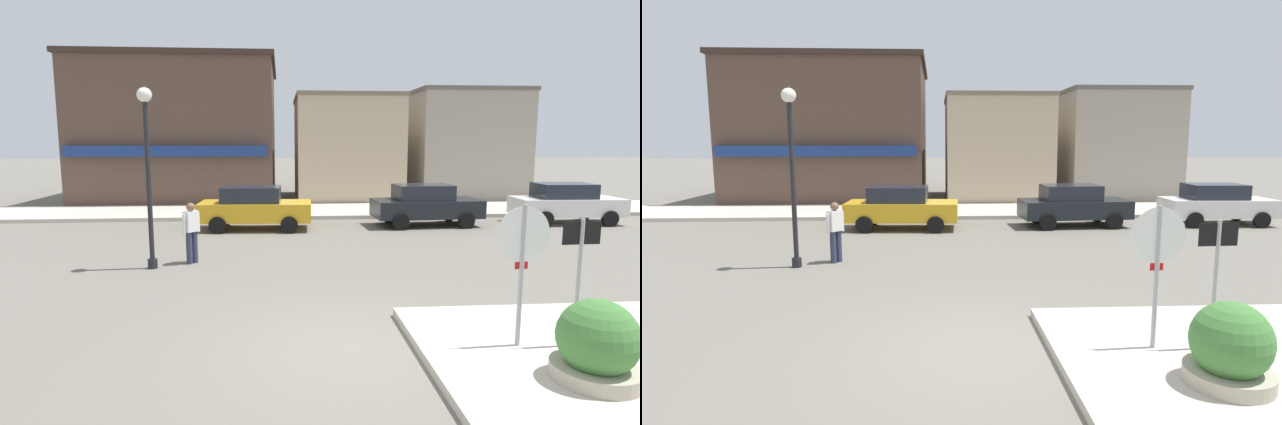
% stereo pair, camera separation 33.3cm
% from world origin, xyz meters
% --- Properties ---
extents(ground_plane, '(160.00, 160.00, 0.00)m').
position_xyz_m(ground_plane, '(0.00, 0.00, 0.00)').
color(ground_plane, '#6B665B').
extents(kerb_far, '(80.00, 4.00, 0.15)m').
position_xyz_m(kerb_far, '(0.00, 14.68, 0.07)').
color(kerb_far, beige).
rests_on(kerb_far, ground).
extents(stop_sign, '(0.82, 0.08, 2.30)m').
position_xyz_m(stop_sign, '(2.50, -0.38, 1.52)').
color(stop_sign, '#9E9EA3').
rests_on(stop_sign, ground).
extents(one_way_sign, '(0.60, 0.07, 2.10)m').
position_xyz_m(one_way_sign, '(3.35, -0.45, 1.33)').
color(one_way_sign, '#9E9EA3').
rests_on(one_way_sign, ground).
extents(planter, '(1.10, 1.10, 1.23)m').
position_xyz_m(planter, '(2.98, -1.53, 0.56)').
color(planter, '#ADA38E').
rests_on(planter, ground).
extents(lamp_post, '(0.36, 0.36, 4.54)m').
position_xyz_m(lamp_post, '(-4.33, 5.29, 2.96)').
color(lamp_post, black).
rests_on(lamp_post, ground).
extents(parked_car_nearest, '(4.08, 2.04, 1.56)m').
position_xyz_m(parked_car_nearest, '(-2.02, 10.68, 0.81)').
color(parked_car_nearest, gold).
rests_on(parked_car_nearest, ground).
extents(parked_car_second, '(4.09, 2.06, 1.56)m').
position_xyz_m(parked_car_second, '(4.37, 10.98, 0.81)').
color(parked_car_second, black).
rests_on(parked_car_second, ground).
extents(parked_car_third, '(4.06, 1.99, 1.56)m').
position_xyz_m(parked_car_third, '(9.97, 11.09, 0.81)').
color(parked_car_third, white).
rests_on(parked_car_third, ground).
extents(pedestrian_crossing_near, '(0.43, 0.48, 1.61)m').
position_xyz_m(pedestrian_crossing_near, '(-3.41, 5.75, 0.87)').
color(pedestrian_crossing_near, '#2D334C').
rests_on(pedestrian_crossing_near, ground).
extents(building_corner_shop, '(10.08, 10.12, 7.36)m').
position_xyz_m(building_corner_shop, '(-6.35, 21.48, 3.69)').
color(building_corner_shop, brown).
rests_on(building_corner_shop, ground).
extents(building_storefront_left_near, '(5.44, 6.94, 5.52)m').
position_xyz_m(building_storefront_left_near, '(2.45, 20.15, 2.77)').
color(building_storefront_left_near, tan).
rests_on(building_storefront_left_near, ground).
extents(building_storefront_left_mid, '(5.86, 5.82, 5.88)m').
position_xyz_m(building_storefront_left_mid, '(9.03, 20.19, 2.95)').
color(building_storefront_left_mid, '#9E9384').
rests_on(building_storefront_left_mid, ground).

